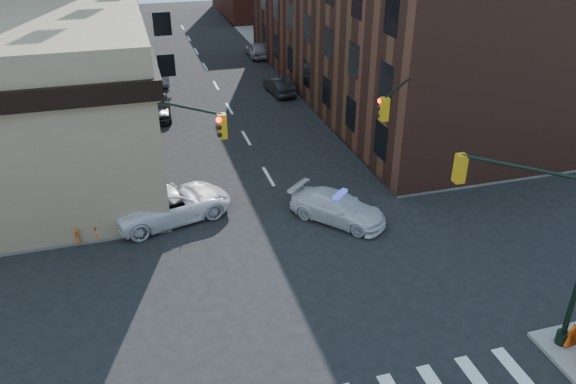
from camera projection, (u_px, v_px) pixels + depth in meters
ground at (326, 277)px, 24.14m from camera, size 140.00×140.00×0.00m
sidewalk_ne at (431, 52)px, 57.44m from camera, size 34.00×54.50×0.15m
commercial_row_ne at (390, 4)px, 43.04m from camera, size 14.00×34.00×14.00m
signal_pole_se at (556, 231)px, 18.76m from camera, size 5.40×5.27×8.00m
signal_pole_nw at (166, 151)px, 25.16m from camera, size 3.58×3.67×8.00m
signal_pole_ne at (403, 125)px, 28.04m from camera, size 3.67×3.58×8.00m
tree_ne_near at (307, 44)px, 46.32m from camera, size 3.00×3.00×4.85m
tree_ne_far at (282, 24)px, 53.08m from camera, size 3.00×3.00×4.85m
police_car at (338, 208)px, 27.96m from camera, size 4.80×5.05×1.44m
pickup at (172, 204)px, 28.08m from camera, size 6.50×4.21×1.67m
parked_car_wnear at (158, 107)px, 40.81m from camera, size 2.09×4.62×1.54m
parked_car_wfar at (156, 73)px, 48.25m from camera, size 1.73×4.94×1.63m
parked_car_wdeep at (139, 41)px, 59.31m from camera, size 2.17×4.55×1.28m
parked_car_enear at (279, 86)px, 45.56m from camera, size 1.79×4.28×1.38m
parked_car_efar at (257, 50)px, 55.68m from camera, size 1.75×4.26×1.44m
pedestrian_a at (137, 186)px, 29.45m from camera, size 0.61×0.42×1.64m
pedestrian_b at (27, 209)px, 27.10m from camera, size 0.96×0.77×1.91m
pedestrian_c at (18, 211)px, 26.93m from camera, size 1.08×1.13×1.88m
barrel_road at (355, 216)px, 27.71m from camera, size 0.56×0.56×0.92m
barrel_bank at (179, 211)px, 28.18m from camera, size 0.59×0.59×0.90m
barricade_nw_a at (96, 210)px, 27.98m from camera, size 1.27×0.85×0.87m
barricade_nw_b at (85, 232)px, 26.26m from camera, size 1.21×0.79×0.84m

